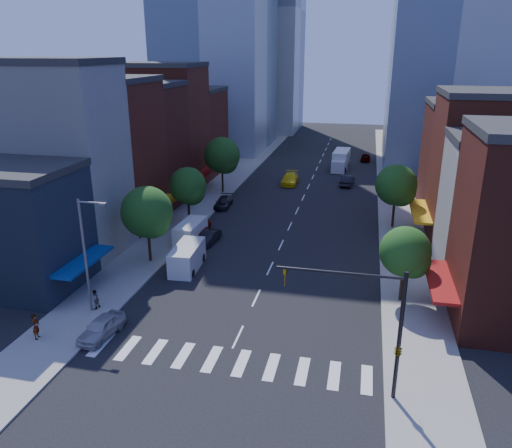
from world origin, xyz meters
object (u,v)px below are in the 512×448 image
Objects in this scene: parked_car_third at (195,230)px; pedestrian_near at (36,326)px; cargo_van_near at (187,258)px; traffic_car_far at (365,157)px; parked_car_second at (209,238)px; parked_car_rear at (223,202)px; taxi at (290,179)px; parked_car_front at (101,327)px; traffic_car_oncoming at (347,180)px; box_truck at (341,161)px; cargo_van_far at (190,233)px; pedestrian_far at (95,299)px.

pedestrian_near is (-4.13, -21.67, 0.30)m from parked_car_third.
traffic_car_far is (15.49, 52.07, -0.45)m from cargo_van_near.
parked_car_second is 12.76m from parked_car_rear.
taxi reaches higher than parked_car_rear.
parked_car_front is 1.05× the size of traffic_car_far.
parked_car_rear is 20.87m from traffic_car_oncoming.
traffic_car_far is (17.45, 64.24, -0.03)m from parked_car_front.
parked_car_rear is 0.97× the size of traffic_car_oncoming.
box_truck is (11.43, 44.29, 0.36)m from cargo_van_near.
cargo_van_near is 54.33m from traffic_car_far.
parked_car_rear is at bearing 97.19° from parked_car_front.
cargo_van_far is at bearing -96.95° from parked_car_third.
pedestrian_far is (-2.32, -16.94, 0.14)m from parked_car_third.
parked_car_third is at bearing 70.02° from traffic_car_far.
cargo_van_near reaches higher than cargo_van_far.
box_truck is at bearing 58.83° from parked_car_rear.
parked_car_third is at bearing -106.45° from taxi.
cargo_van_far is at bearing -171.20° from parked_car_second.
box_truck is 60.50m from pedestrian_near.
pedestrian_near is at bearing 74.14° from traffic_car_oncoming.
pedestrian_far is (-17.39, -42.55, 0.17)m from traffic_car_oncoming.
parked_car_third is at bearing 91.48° from cargo_van_far.
parked_car_third reaches higher than parked_car_second.
box_truck is (6.87, 11.57, 0.68)m from taxi.
pedestrian_near is (-6.13, -20.24, 0.44)m from parked_car_second.
box_truck is (13.39, 56.46, 0.77)m from parked_car_front.
traffic_car_oncoming is 51.04m from pedestrian_near.
traffic_car_oncoming reaches higher than parked_car_rear.
pedestrian_far reaches higher than traffic_car_far.
cargo_van_near is (1.96, 12.17, 0.41)m from parked_car_front.
parked_car_second is 2.09× the size of pedestrian_near.
traffic_car_oncoming is (13.07, 27.05, 0.12)m from parked_car_second.
pedestrian_near is 1.20× the size of pedestrian_far.
pedestrian_near is at bearing 73.48° from traffic_car_far.
pedestrian_near is (-4.13, -32.85, 0.44)m from parked_car_rear.
taxi reaches higher than parked_car_third.
traffic_car_oncoming is (15.02, 45.87, 0.05)m from parked_car_front.
traffic_car_far is 64.07m from pedestrian_far.
cargo_van_near reaches higher than traffic_car_far.
traffic_car_far is at bearing 61.51° from parked_car_third.
parked_car_second is at bearing -101.47° from taxi.
cargo_van_near reaches higher than parked_car_third.
parked_car_second is at bearing -103.27° from box_truck.
pedestrian_near is (-4.13, -20.17, 0.01)m from cargo_van_far.
cargo_van_far is (-0.05, 18.74, 0.37)m from parked_car_front.
traffic_car_oncoming is at bearing 52.75° from parked_car_third.
parked_car_front is 4.43m from pedestrian_near.
cargo_van_near is 3.47× the size of pedestrian_far.
parked_car_third is at bearing -92.95° from parked_car_rear.
taxi is 0.70× the size of box_truck.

